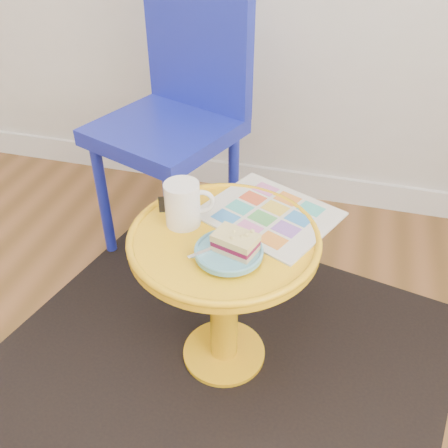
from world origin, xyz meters
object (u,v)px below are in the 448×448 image
(chair, at_px, (178,107))
(newspaper, at_px, (269,214))
(side_table, at_px, (224,275))
(plate, at_px, (229,252))
(mug, at_px, (183,203))

(chair, xyz_separation_m, newspaper, (0.41, -0.43, -0.08))
(side_table, bearing_deg, chair, 119.92)
(chair, xyz_separation_m, plate, (0.35, -0.63, -0.07))
(plate, bearing_deg, chair, 119.15)
(newspaper, height_order, plate, plate)
(mug, distance_m, plate, 0.19)
(side_table, height_order, plate, plate)
(chair, distance_m, plate, 0.72)
(side_table, xyz_separation_m, newspaper, (0.09, 0.12, 0.14))
(chair, height_order, plate, chair)
(chair, height_order, newspaper, chair)
(newspaper, xyz_separation_m, mug, (-0.21, -0.10, 0.06))
(side_table, distance_m, newspaper, 0.21)
(mug, relative_size, plate, 0.78)
(chair, distance_m, newspaper, 0.60)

